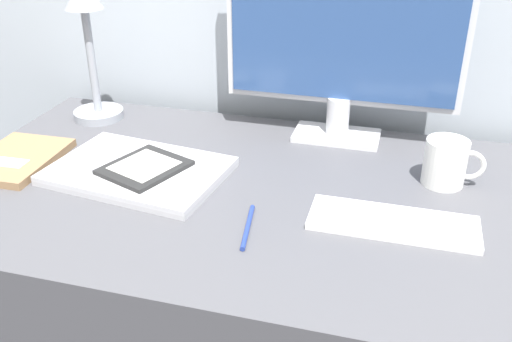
% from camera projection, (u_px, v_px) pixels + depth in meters
% --- Properties ---
extents(desk, '(1.43, 0.72, 0.75)m').
position_uv_depth(desk, '(288.00, 338.00, 1.29)').
color(desk, '#4C4C51').
rests_on(desk, ground_plane).
extents(monitor, '(0.53, 0.11, 0.51)m').
position_uv_depth(monitor, '(345.00, 21.00, 1.22)').
color(monitor, silver).
rests_on(monitor, desk).
extents(keyboard, '(0.30, 0.11, 0.01)m').
position_uv_depth(keyboard, '(393.00, 223.00, 1.01)').
color(keyboard, silver).
rests_on(keyboard, desk).
extents(laptop, '(0.37, 0.28, 0.02)m').
position_uv_depth(laptop, '(138.00, 171.00, 1.18)').
color(laptop, '#BCBCC1').
rests_on(laptop, desk).
extents(ereader, '(0.18, 0.19, 0.01)m').
position_uv_depth(ereader, '(145.00, 167.00, 1.16)').
color(ereader, black).
rests_on(ereader, laptop).
extents(desk_lamp, '(0.12, 0.12, 0.35)m').
position_uv_depth(desk_lamp, '(89.00, 39.00, 1.37)').
color(desk_lamp, '#999EA8').
rests_on(desk_lamp, desk).
extents(notebook, '(0.17, 0.22, 0.02)m').
position_uv_depth(notebook, '(16.00, 159.00, 1.23)').
color(notebook, '#93704C').
rests_on(notebook, desk).
extents(coffee_mug, '(0.12, 0.08, 0.09)m').
position_uv_depth(coffee_mug, '(446.00, 162.00, 1.13)').
color(coffee_mug, white).
rests_on(coffee_mug, desk).
extents(pen, '(0.03, 0.14, 0.01)m').
position_uv_depth(pen, '(248.00, 227.00, 1.00)').
color(pen, navy).
rests_on(pen, desk).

